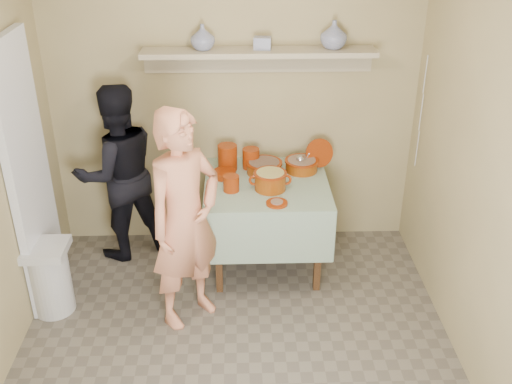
{
  "coord_description": "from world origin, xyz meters",
  "views": [
    {
      "loc": [
        0.04,
        -2.92,
        2.88
      ],
      "look_at": [
        0.15,
        0.75,
        0.95
      ],
      "focal_mm": 42.0,
      "sensor_mm": 36.0,
      "label": 1
    }
  ],
  "objects_px": {
    "person_helper": "(118,173)",
    "trash_bin": "(50,278)",
    "person_cook": "(185,220)",
    "cazuela_rice": "(270,179)",
    "serving_table": "(266,195)"
  },
  "relations": [
    {
      "from": "person_cook",
      "to": "cazuela_rice",
      "type": "height_order",
      "value": "person_cook"
    },
    {
      "from": "serving_table",
      "to": "trash_bin",
      "type": "height_order",
      "value": "serving_table"
    },
    {
      "from": "person_helper",
      "to": "trash_bin",
      "type": "distance_m",
      "value": 1.01
    },
    {
      "from": "serving_table",
      "to": "trash_bin",
      "type": "bearing_deg",
      "value": -160.59
    },
    {
      "from": "trash_bin",
      "to": "person_helper",
      "type": "bearing_deg",
      "value": 62.35
    },
    {
      "from": "person_helper",
      "to": "serving_table",
      "type": "distance_m",
      "value": 1.22
    },
    {
      "from": "cazuela_rice",
      "to": "trash_bin",
      "type": "bearing_deg",
      "value": -164.77
    },
    {
      "from": "cazuela_rice",
      "to": "serving_table",
      "type": "bearing_deg",
      "value": 99.81
    },
    {
      "from": "cazuela_rice",
      "to": "trash_bin",
      "type": "relative_size",
      "value": 0.59
    },
    {
      "from": "person_cook",
      "to": "trash_bin",
      "type": "bearing_deg",
      "value": 131.85
    },
    {
      "from": "person_helper",
      "to": "cazuela_rice",
      "type": "xyz_separation_m",
      "value": [
        1.22,
        -0.35,
        0.1
      ]
    },
    {
      "from": "person_helper",
      "to": "trash_bin",
      "type": "height_order",
      "value": "person_helper"
    },
    {
      "from": "serving_table",
      "to": "trash_bin",
      "type": "xyz_separation_m",
      "value": [
        -1.61,
        -0.57,
        -0.36
      ]
    },
    {
      "from": "person_cook",
      "to": "person_helper",
      "type": "xyz_separation_m",
      "value": [
        -0.61,
        0.88,
        -0.06
      ]
    },
    {
      "from": "person_helper",
      "to": "trash_bin",
      "type": "relative_size",
      "value": 2.67
    }
  ]
}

